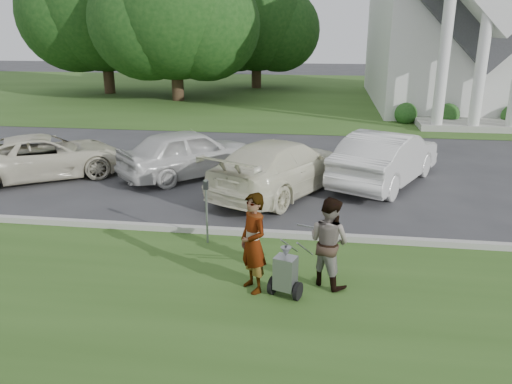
% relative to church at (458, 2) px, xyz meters
% --- Properties ---
extents(ground, '(120.00, 120.00, 0.00)m').
position_rel_church_xyz_m(ground, '(-9.00, -23.11, -5.94)').
color(ground, '#333335').
rests_on(ground, ground).
extents(grass_strip, '(80.00, 7.00, 0.01)m').
position_rel_church_xyz_m(grass_strip, '(-9.00, -26.11, -5.93)').
color(grass_strip, '#2F501B').
rests_on(grass_strip, ground).
extents(church_lawn, '(80.00, 30.00, 0.01)m').
position_rel_church_xyz_m(church_lawn, '(-9.00, 3.89, -5.93)').
color(church_lawn, '#2F501B').
rests_on(church_lawn, ground).
extents(curb, '(80.00, 0.18, 0.15)m').
position_rel_church_xyz_m(curb, '(-9.00, -22.56, -5.86)').
color(curb, '#9E9E93').
rests_on(curb, ground).
extents(church, '(9.19, 19.00, 24.10)m').
position_rel_church_xyz_m(church, '(0.00, 0.00, 0.00)').
color(church, white).
rests_on(church, ground).
extents(tree_left, '(10.63, 8.40, 9.71)m').
position_rel_church_xyz_m(tree_left, '(-17.01, -1.13, -0.83)').
color(tree_left, '#332316').
rests_on(tree_left, ground).
extents(tree_far, '(11.64, 9.20, 10.73)m').
position_rel_church_xyz_m(tree_far, '(-23.01, 1.87, -0.25)').
color(tree_far, '#332316').
rests_on(tree_far, ground).
extents(tree_back, '(9.61, 7.60, 8.89)m').
position_rel_church_xyz_m(tree_back, '(-13.01, 6.87, -1.21)').
color(tree_back, '#332316').
rests_on(tree_back, ground).
extents(striping_cart, '(0.77, 1.17, 1.01)m').
position_rel_church_xyz_m(striping_cart, '(-7.93, -25.11, -5.50)').
color(striping_cart, black).
rests_on(striping_cart, ground).
extents(person_left, '(0.74, 0.78, 1.80)m').
position_rel_church_xyz_m(person_left, '(-8.52, -24.98, -5.04)').
color(person_left, '#999999').
rests_on(person_left, ground).
extents(person_right, '(1.02, 0.99, 1.66)m').
position_rel_church_xyz_m(person_right, '(-7.22, -24.58, -5.11)').
color(person_right, '#999999').
rests_on(person_right, ground).
extents(parking_meter_near, '(0.10, 0.09, 1.44)m').
position_rel_church_xyz_m(parking_meter_near, '(-9.80, -23.10, -5.03)').
color(parking_meter_near, gray).
rests_on(parking_meter_near, ground).
extents(car_a, '(5.25, 4.49, 1.34)m').
position_rel_church_xyz_m(car_a, '(-15.95, -18.83, -5.27)').
color(car_a, beige).
rests_on(car_a, ground).
extents(car_b, '(4.46, 4.41, 1.52)m').
position_rel_church_xyz_m(car_b, '(-11.55, -18.08, -5.18)').
color(car_b, silver).
rests_on(car_b, ground).
extents(car_c, '(4.25, 5.59, 1.51)m').
position_rel_church_xyz_m(car_c, '(-8.55, -19.31, -5.19)').
color(car_c, '#EDEAC9').
rests_on(car_c, ground).
extents(car_d, '(3.68, 5.09, 1.60)m').
position_rel_church_xyz_m(car_d, '(-5.55, -18.01, -5.14)').
color(car_d, silver).
rests_on(car_d, ground).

